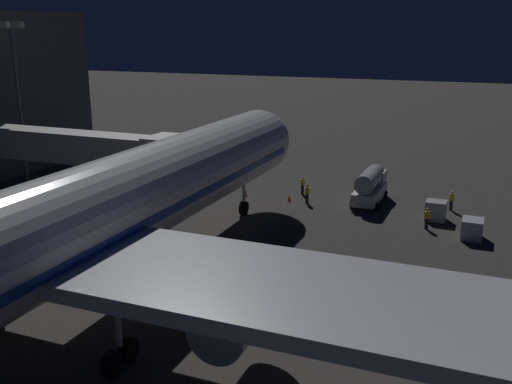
{
  "coord_description": "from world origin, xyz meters",
  "views": [
    {
      "loc": [
        -19.45,
        28.76,
        15.41
      ],
      "look_at": [
        -3.0,
        -10.96,
        3.5
      ],
      "focal_mm": 41.39,
      "sensor_mm": 36.0,
      "label": 1
    }
  ],
  "objects": [
    {
      "name": "jet_bridge",
      "position": [
        12.85,
        -10.37,
        5.84
      ],
      "size": [
        24.18,
        3.4,
        7.37
      ],
      "color": "#9E9E99",
      "rests_on": "ground_plane"
    },
    {
      "name": "ground_crew_marshaller_fwd",
      "position": [
        -16.33,
        -23.61,
        0.98
      ],
      "size": [
        0.4,
        0.4,
        1.77
      ],
      "color": "black",
      "rests_on": "ground_plane"
    },
    {
      "name": "ground_plane",
      "position": [
        0.0,
        0.0,
        0.0
      ],
      "size": [
        320.0,
        320.0,
        0.0
      ],
      "primitive_type": "plane",
      "color": "#383533"
    },
    {
      "name": "traffic_cone_nose_port",
      "position": [
        -2.2,
        -20.96,
        0.28
      ],
      "size": [
        0.36,
        0.36,
        0.55
      ],
      "primitive_type": "cone",
      "color": "orange",
      "rests_on": "ground_plane"
    },
    {
      "name": "apron_floodlight_mast",
      "position": [
        25.5,
        -17.27,
        9.46
      ],
      "size": [
        2.9,
        0.5,
        16.1
      ],
      "color": "#59595E",
      "rests_on": "ground_plane"
    },
    {
      "name": "ground_crew_by_belt_loader",
      "position": [
        -14.96,
        -17.64,
        0.96
      ],
      "size": [
        0.4,
        0.4,
        1.74
      ],
      "color": "black",
      "rests_on": "ground_plane"
    },
    {
      "name": "baggage_container_mid_row",
      "position": [
        -15.36,
        -20.3,
        0.82
      ],
      "size": [
        1.65,
        1.51,
        1.64
      ],
      "primitive_type": "cube",
      "color": "#B7BABF",
      "rests_on": "ground_plane"
    },
    {
      "name": "fuel_tanker",
      "position": [
        -9.19,
        -23.35,
        1.65
      ],
      "size": [
        2.46,
        6.23,
        3.15
      ],
      "color": "silver",
      "rests_on": "ground_plane"
    },
    {
      "name": "traffic_cone_nose_starboard",
      "position": [
        2.2,
        -20.96,
        0.28
      ],
      "size": [
        0.36,
        0.36,
        0.55
      ],
      "primitive_type": "cone",
      "color": "orange",
      "rests_on": "ground_plane"
    },
    {
      "name": "airliner_at_gate",
      "position": [
        0.0,
        9.5,
        5.75
      ],
      "size": [
        48.62,
        63.47,
        19.96
      ],
      "color": "silver",
      "rests_on": "ground_plane"
    },
    {
      "name": "ground_crew_under_port_wing",
      "position": [
        -3.97,
        -20.86,
        0.99
      ],
      "size": [
        0.4,
        0.4,
        1.79
      ],
      "color": "black",
      "rests_on": "ground_plane"
    },
    {
      "name": "baggage_container_near_belt",
      "position": [
        -18.42,
        -16.62,
        0.77
      ],
      "size": [
        1.54,
        1.89,
        1.53
      ],
      "primitive_type": "cube",
      "color": "#B7BABF",
      "rests_on": "ground_plane"
    },
    {
      "name": "ground_crew_near_nose_gear",
      "position": [
        -2.57,
        -23.73,
        0.97
      ],
      "size": [
        0.4,
        0.4,
        1.76
      ],
      "color": "black",
      "rests_on": "ground_plane"
    }
  ]
}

